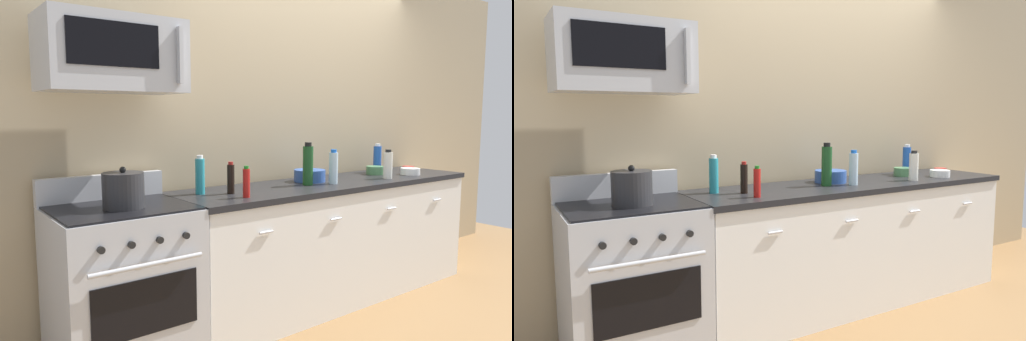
% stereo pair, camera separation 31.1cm
% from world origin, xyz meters
% --- Properties ---
extents(ground_plane, '(6.85, 6.85, 0.00)m').
position_xyz_m(ground_plane, '(0.00, 0.00, 0.00)').
color(ground_plane, olive).
extents(back_wall, '(5.71, 0.10, 2.70)m').
position_xyz_m(back_wall, '(0.00, 0.41, 1.35)').
color(back_wall, tan).
rests_on(back_wall, ground_plane).
extents(counter_unit, '(2.62, 0.66, 0.92)m').
position_xyz_m(counter_unit, '(-0.00, -0.00, 0.46)').
color(counter_unit, white).
rests_on(counter_unit, ground_plane).
extents(range_oven, '(0.76, 0.69, 1.07)m').
position_xyz_m(range_oven, '(-1.68, 0.00, 0.47)').
color(range_oven, '#B7BABF').
rests_on(range_oven, ground_plane).
extents(microwave, '(0.74, 0.44, 0.40)m').
position_xyz_m(microwave, '(-1.68, 0.05, 1.75)').
color(microwave, '#B7BABF').
extents(bottle_soda_blue, '(0.07, 0.07, 0.25)m').
position_xyz_m(bottle_soda_blue, '(0.73, 0.17, 1.04)').
color(bottle_soda_blue, '#1E4CA5').
rests_on(bottle_soda_blue, countertop_slab).
extents(bottle_wine_green, '(0.08, 0.08, 0.31)m').
position_xyz_m(bottle_wine_green, '(-0.29, -0.02, 1.07)').
color(bottle_wine_green, '#19471E').
rests_on(bottle_wine_green, countertop_slab).
extents(bottle_vinegar_white, '(0.07, 0.07, 0.23)m').
position_xyz_m(bottle_vinegar_white, '(0.46, -0.15, 1.03)').
color(bottle_vinegar_white, silver).
rests_on(bottle_vinegar_white, countertop_slab).
extents(bottle_water_clear, '(0.07, 0.07, 0.25)m').
position_xyz_m(bottle_water_clear, '(-0.10, -0.10, 1.04)').
color(bottle_water_clear, silver).
rests_on(bottle_water_clear, countertop_slab).
extents(bottle_dish_soap, '(0.06, 0.06, 0.25)m').
position_xyz_m(bottle_dish_soap, '(-1.11, 0.10, 1.04)').
color(bottle_dish_soap, teal).
rests_on(bottle_dish_soap, countertop_slab).
extents(bottle_hot_sauce_red, '(0.04, 0.04, 0.20)m').
position_xyz_m(bottle_hot_sauce_red, '(-0.95, -0.18, 1.01)').
color(bottle_hot_sauce_red, '#B21914').
rests_on(bottle_hot_sauce_red, countertop_slab).
extents(bottle_soy_sauce_dark, '(0.05, 0.05, 0.21)m').
position_xyz_m(bottle_soy_sauce_dark, '(-0.95, -0.01, 1.02)').
color(bottle_soy_sauce_dark, black).
rests_on(bottle_soy_sauce_dark, countertop_slab).
extents(bowl_red_small, '(0.10, 0.10, 0.04)m').
position_xyz_m(bowl_red_small, '(1.03, 0.06, 0.94)').
color(bowl_red_small, '#B72D28').
rests_on(bowl_red_small, countertop_slab).
extents(bowl_green_glaze, '(0.15, 0.15, 0.07)m').
position_xyz_m(bowl_green_glaze, '(0.59, 0.08, 0.96)').
color(bowl_green_glaze, '#477A4C').
rests_on(bowl_green_glaze, countertop_slab).
extents(bowl_blue_mixing, '(0.24, 0.24, 0.09)m').
position_xyz_m(bowl_blue_mixing, '(-0.16, 0.10, 0.97)').
color(bowl_blue_mixing, '#2D519E').
rests_on(bowl_blue_mixing, countertop_slab).
extents(bowl_white_ceramic, '(0.16, 0.16, 0.06)m').
position_xyz_m(bowl_white_ceramic, '(0.81, -0.12, 0.95)').
color(bowl_white_ceramic, white).
rests_on(bowl_white_ceramic, countertop_slab).
extents(stockpot, '(0.23, 0.23, 0.23)m').
position_xyz_m(stockpot, '(-1.68, -0.05, 1.02)').
color(stockpot, '#262628').
rests_on(stockpot, range_oven).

